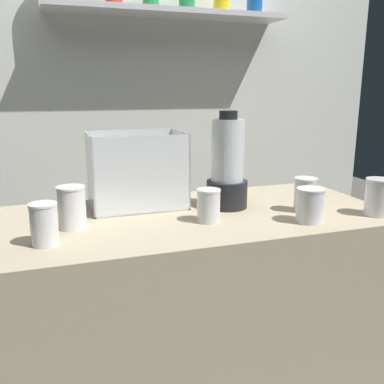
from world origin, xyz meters
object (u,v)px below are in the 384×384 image
Objects in this scene: carrot_display_bin at (139,184)px; juice_cup_pomegranate_rightmost at (378,199)px; juice_cup_mango_middle at (209,207)px; juice_cup_orange_left at (72,209)px; juice_cup_orange_far_right at (305,196)px; blender_pitcher at (227,168)px; juice_cup_pomegranate_right at (310,207)px; juice_cup_carrot_far_left at (44,227)px.

carrot_display_bin is 2.66× the size of juice_cup_pomegranate_rightmost.
juice_cup_pomegranate_rightmost is at bearing -11.17° from juice_cup_mango_middle.
juice_cup_orange_left is 0.80m from juice_cup_orange_far_right.
blender_pitcher is 0.33m from juice_cup_pomegranate_right.
blender_pitcher is at bearing 17.45° from juice_cup_carrot_far_left.
carrot_display_bin reaches higher than juice_cup_pomegranate_right.
juice_cup_pomegranate_rightmost is (1.10, -0.06, 0.00)m from juice_cup_carrot_far_left.
juice_cup_orange_far_right is (0.88, 0.06, 0.00)m from juice_cup_carrot_far_left.
juice_cup_orange_left is 1.05× the size of juice_cup_pomegranate_rightmost.
blender_pitcher reaches higher than juice_cup_orange_left.
carrot_display_bin is 0.32m from juice_cup_mango_middle.
juice_cup_mango_middle is 0.96× the size of juice_cup_pomegranate_right.
juice_cup_pomegranate_right is at bearing -37.37° from carrot_display_bin.
carrot_display_bin is 2.79× the size of juice_cup_orange_far_right.
juice_cup_pomegranate_rightmost is at bearing -26.52° from carrot_display_bin.
blender_pitcher is at bearing 7.42° from juice_cup_orange_left.
carrot_display_bin reaches higher than juice_cup_mango_middle.
juice_cup_orange_far_right is at bearing 150.93° from juice_cup_pomegranate_rightmost.
juice_cup_carrot_far_left is 0.99× the size of juice_cup_orange_far_right.
juice_cup_pomegranate_rightmost is at bearing -29.07° from juice_cup_orange_far_right.
carrot_display_bin reaches higher than juice_cup_carrot_far_left.
juice_cup_pomegranate_rightmost reaches higher than juice_cup_carrot_far_left.
juice_cup_orange_left is 0.77m from juice_cup_pomegranate_right.
carrot_display_bin is at bearing 123.68° from juice_cup_mango_middle.
juice_cup_orange_far_right reaches higher than juice_cup_mango_middle.
juice_cup_mango_middle is (0.18, -0.26, -0.04)m from carrot_display_bin.
juice_cup_orange_left is (-0.25, -0.19, -0.02)m from carrot_display_bin.
juice_cup_mango_middle is at bearing -131.00° from blender_pitcher.
juice_cup_pomegranate_rightmost is at bearing -1.20° from juice_cup_pomegranate_right.
juice_cup_pomegranate_right is 0.93× the size of juice_cup_orange_far_right.
juice_cup_mango_middle is at bearing -179.42° from juice_cup_orange_far_right.
juice_cup_orange_left reaches higher than juice_cup_pomegranate_right.
juice_cup_pomegranate_rightmost is at bearing -10.62° from juice_cup_orange_left.
juice_cup_orange_left is at bearing 169.38° from juice_cup_pomegranate_rightmost.
juice_cup_pomegranate_right is at bearing -19.30° from juice_cup_mango_middle.
carrot_display_bin is 3.11× the size of juice_cup_mango_middle.
juice_cup_orange_left is at bearing 170.12° from juice_cup_mango_middle.
blender_pitcher is 0.53m from juice_cup_pomegranate_rightmost.
juice_cup_orange_far_right is (0.55, -0.26, -0.03)m from carrot_display_bin.
juice_cup_mango_middle is 0.37m from juice_cup_orange_far_right.
juice_cup_orange_left is 1.22× the size of juice_cup_mango_middle.
juice_cup_pomegranate_right reaches higher than juice_cup_mango_middle.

